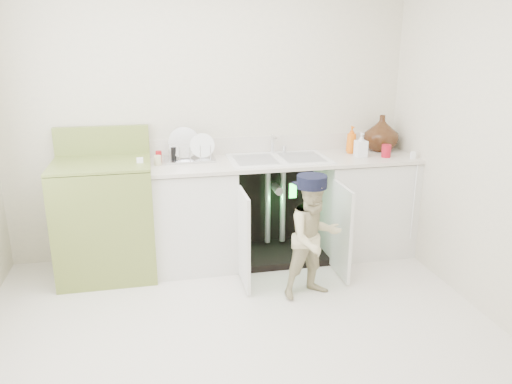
# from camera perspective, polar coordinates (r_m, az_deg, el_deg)

# --- Properties ---
(ground) EXTENTS (3.50, 3.50, 0.00)m
(ground) POSITION_cam_1_polar(r_m,az_deg,el_deg) (3.43, -1.63, -16.24)
(ground) COLOR silver
(ground) RESTS_ON ground
(room_shell) EXTENTS (6.00, 5.50, 1.26)m
(room_shell) POSITION_cam_1_polar(r_m,az_deg,el_deg) (2.94, -1.84, 4.59)
(room_shell) COLOR beige
(room_shell) RESTS_ON ground
(counter_run) EXTENTS (2.44, 1.02, 1.23)m
(counter_run) POSITION_cam_1_polar(r_m,az_deg,el_deg) (4.41, 2.89, -1.58)
(counter_run) COLOR silver
(counter_run) RESTS_ON ground
(avocado_stove) EXTENTS (0.77, 0.65, 1.19)m
(avocado_stove) POSITION_cam_1_polar(r_m,az_deg,el_deg) (4.26, -16.79, -2.76)
(avocado_stove) COLOR olive
(avocado_stove) RESTS_ON ground
(repair_worker) EXTENTS (0.52, 0.63, 0.95)m
(repair_worker) POSITION_cam_1_polar(r_m,az_deg,el_deg) (3.75, 6.65, -5.06)
(repair_worker) COLOR beige
(repair_worker) RESTS_ON ground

